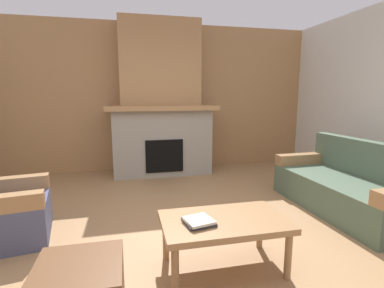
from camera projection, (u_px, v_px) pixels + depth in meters
The scene contains 6 objects.
ground at pixel (195, 241), 2.81m from camera, with size 9.00×9.00×0.00m, color #9E754C.
wall_back_wood_panel at pixel (158, 98), 5.47m from camera, with size 6.00×0.12×2.70m, color #A87A4C.
fireplace at pixel (161, 109), 5.14m from camera, with size 1.90×0.82×2.70m.
couch at pixel (348, 188), 3.52m from camera, with size 0.90×1.83×0.85m.
coffee_table at pixel (224, 225), 2.31m from camera, with size 1.00×0.60×0.43m.
book_stack_near_edge at pixel (199, 221), 2.21m from camera, with size 0.25×0.26×0.04m.
Camera 1 is at (-0.62, -2.54, 1.41)m, focal length 26.91 mm.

